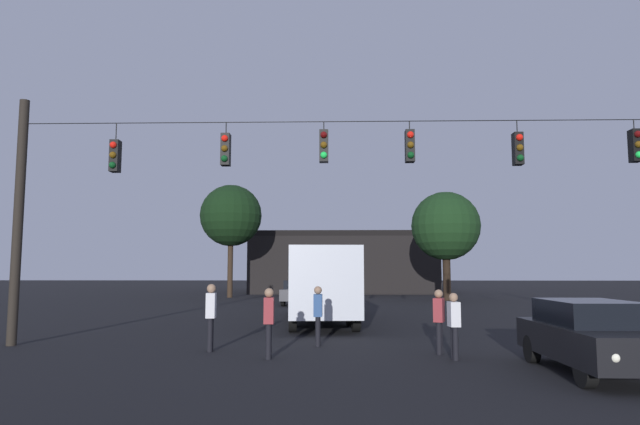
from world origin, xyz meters
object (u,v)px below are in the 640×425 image
at_px(pedestrian_near_bus, 318,312).
at_px(city_bus, 319,277).
at_px(pedestrian_crossing_left, 211,313).
at_px(car_near_right, 592,335).
at_px(car_far_left, 299,292).
at_px(pedestrian_trailing, 454,322).
at_px(pedestrian_crossing_right, 269,318).
at_px(tree_left_silhouette, 231,216).
at_px(tree_behind_building, 446,226).
at_px(pedestrian_crossing_center, 439,317).

bearing_deg(pedestrian_near_bus, city_bus, 91.32).
relative_size(city_bus, pedestrian_crossing_left, 6.23).
xyz_separation_m(city_bus, car_near_right, (6.08, -11.90, -1.07)).
xyz_separation_m(car_far_left, pedestrian_trailing, (5.09, -21.05, 0.11)).
relative_size(pedestrian_crossing_right, tree_left_silhouette, 0.19).
relative_size(car_far_left, tree_left_silhouette, 0.50).
relative_size(car_near_right, tree_left_silhouette, 0.49).
distance_m(pedestrian_crossing_right, tree_left_silhouette, 31.17).
distance_m(pedestrian_trailing, tree_behind_building, 27.08).
xyz_separation_m(pedestrian_crossing_right, pedestrian_trailing, (4.53, -0.07, -0.07)).
bearing_deg(tree_behind_building, pedestrian_crossing_center, -101.79).
bearing_deg(pedestrian_crossing_center, pedestrian_crossing_right, -168.49).
xyz_separation_m(city_bus, pedestrian_crossing_center, (3.38, -9.22, -0.93)).
distance_m(car_near_right, pedestrian_trailing, 3.06).
distance_m(car_far_left, pedestrian_crossing_left, 19.85).
xyz_separation_m(pedestrian_crossing_center, tree_left_silhouette, (-10.95, 29.08, 5.50)).
bearing_deg(pedestrian_crossing_right, pedestrian_crossing_center, 11.51).
height_order(city_bus, tree_behind_building, tree_behind_building).
bearing_deg(pedestrian_crossing_right, city_bus, 84.55).
height_order(car_far_left, pedestrian_crossing_center, pedestrian_crossing_center).
relative_size(pedestrian_trailing, tree_left_silhouette, 0.18).
distance_m(pedestrian_crossing_center, tree_behind_building, 26.19).
bearing_deg(pedestrian_near_bus, pedestrian_crossing_left, -159.68).
bearing_deg(pedestrian_crossing_right, car_far_left, 91.54).
bearing_deg(tree_left_silhouette, pedestrian_crossing_left, -80.33).
bearing_deg(pedestrian_trailing, pedestrian_crossing_right, 179.14).
xyz_separation_m(pedestrian_crossing_right, tree_left_silhouette, (-6.61, 29.97, 5.46)).
bearing_deg(car_far_left, tree_behind_building, 27.00).
bearing_deg(car_near_right, tree_left_silhouette, 113.27).
bearing_deg(pedestrian_crossing_left, pedestrian_trailing, -11.18).
xyz_separation_m(car_far_left, pedestrian_crossing_left, (-1.13, -19.82, 0.23)).
relative_size(car_far_left, pedestrian_crossing_left, 2.48).
bearing_deg(car_far_left, pedestrian_crossing_left, -93.28).
relative_size(car_near_right, pedestrian_crossing_right, 2.53).
relative_size(pedestrian_crossing_left, pedestrian_crossing_center, 1.08).
bearing_deg(pedestrian_crossing_right, car_near_right, -14.26).
relative_size(city_bus, car_far_left, 2.51).
relative_size(pedestrian_crossing_left, pedestrian_crossing_right, 1.04).
xyz_separation_m(car_near_right, car_far_left, (-7.61, 22.77, 0.00)).
bearing_deg(car_far_left, car_near_right, -71.52).
distance_m(pedestrian_crossing_right, pedestrian_trailing, 4.53).
distance_m(car_near_right, car_far_left, 24.01).
distance_m(city_bus, pedestrian_crossing_left, 9.37).
height_order(car_far_left, tree_behind_building, tree_behind_building).
height_order(pedestrian_near_bus, pedestrian_trailing, pedestrian_near_bus).
height_order(city_bus, pedestrian_trailing, city_bus).
xyz_separation_m(car_far_left, tree_left_silhouette, (-6.04, 8.99, 5.64)).
bearing_deg(tree_behind_building, car_far_left, -153.00).
bearing_deg(pedestrian_near_bus, tree_left_silhouette, 105.61).
bearing_deg(pedestrian_near_bus, tree_behind_building, 70.52).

